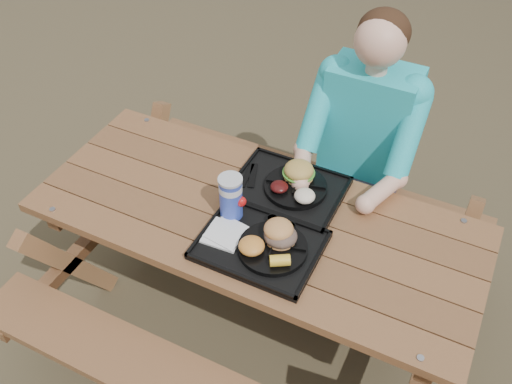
% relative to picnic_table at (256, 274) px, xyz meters
% --- Properties ---
extents(ground, '(60.00, 60.00, 0.00)m').
position_rel_picnic_table_xyz_m(ground, '(0.00, 0.00, -0.38)').
color(ground, '#999999').
rests_on(ground, ground).
extents(picnic_table, '(1.80, 1.49, 0.75)m').
position_rel_picnic_table_xyz_m(picnic_table, '(0.00, 0.00, 0.00)').
color(picnic_table, '#999999').
rests_on(picnic_table, ground).
extents(tray_near, '(0.45, 0.35, 0.02)m').
position_rel_picnic_table_xyz_m(tray_near, '(0.09, -0.14, 0.39)').
color(tray_near, black).
rests_on(tray_near, picnic_table).
extents(tray_far, '(0.45, 0.35, 0.02)m').
position_rel_picnic_table_xyz_m(tray_far, '(0.06, 0.18, 0.39)').
color(tray_far, black).
rests_on(tray_far, picnic_table).
extents(plate_near, '(0.26, 0.26, 0.02)m').
position_rel_picnic_table_xyz_m(plate_near, '(0.14, -0.15, 0.41)').
color(plate_near, black).
rests_on(plate_near, tray_near).
extents(plate_far, '(0.26, 0.26, 0.02)m').
position_rel_picnic_table_xyz_m(plate_far, '(0.09, 0.19, 0.41)').
color(plate_far, black).
rests_on(plate_far, tray_far).
extents(napkin_stack, '(0.15, 0.15, 0.02)m').
position_rel_picnic_table_xyz_m(napkin_stack, '(-0.05, -0.16, 0.40)').
color(napkin_stack, white).
rests_on(napkin_stack, tray_near).
extents(soda_cup, '(0.09, 0.09, 0.18)m').
position_rel_picnic_table_xyz_m(soda_cup, '(-0.08, -0.05, 0.49)').
color(soda_cup, '#1730AE').
rests_on(soda_cup, tray_near).
extents(condiment_bbq, '(0.04, 0.04, 0.03)m').
position_rel_picnic_table_xyz_m(condiment_bbq, '(0.08, -0.02, 0.41)').
color(condiment_bbq, black).
rests_on(condiment_bbq, tray_near).
extents(condiment_mustard, '(0.05, 0.05, 0.03)m').
position_rel_picnic_table_xyz_m(condiment_mustard, '(0.16, -0.03, 0.41)').
color(condiment_mustard, yellow).
rests_on(condiment_mustard, tray_near).
extents(sandwich, '(0.12, 0.12, 0.12)m').
position_rel_picnic_table_xyz_m(sandwich, '(0.15, -0.11, 0.48)').
color(sandwich, '#D58D4B').
rests_on(sandwich, plate_near).
extents(mac_cheese, '(0.10, 0.10, 0.05)m').
position_rel_picnic_table_xyz_m(mac_cheese, '(0.08, -0.20, 0.44)').
color(mac_cheese, gold).
rests_on(mac_cheese, plate_near).
extents(corn_cob, '(0.10, 0.10, 0.04)m').
position_rel_picnic_table_xyz_m(corn_cob, '(0.20, -0.21, 0.44)').
color(corn_cob, yellow).
rests_on(corn_cob, plate_near).
extents(cutlery_far, '(0.08, 0.15, 0.01)m').
position_rel_picnic_table_xyz_m(cutlery_far, '(-0.11, 0.19, 0.40)').
color(cutlery_far, black).
rests_on(cutlery_far, tray_far).
extents(burger, '(0.13, 0.13, 0.11)m').
position_rel_picnic_table_xyz_m(burger, '(0.08, 0.24, 0.47)').
color(burger, '#C09443').
rests_on(burger, plate_far).
extents(baked_beans, '(0.07, 0.07, 0.03)m').
position_rel_picnic_table_xyz_m(baked_beans, '(0.04, 0.14, 0.43)').
color(baked_beans, '#440D0D').
rests_on(baked_beans, plate_far).
extents(potato_salad, '(0.08, 0.08, 0.05)m').
position_rel_picnic_table_xyz_m(potato_salad, '(0.15, 0.13, 0.44)').
color(potato_salad, white).
rests_on(potato_salad, plate_far).
extents(diner, '(0.48, 0.84, 1.28)m').
position_rel_picnic_table_xyz_m(diner, '(0.24, 0.63, 0.27)').
color(diner, '#1AB9A9').
rests_on(diner, ground).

